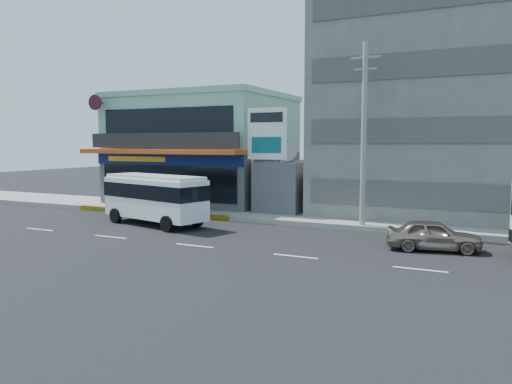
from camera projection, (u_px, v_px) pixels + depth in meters
ground at (194, 246)px, 23.00m from camera, size 120.00×120.00×0.00m
sidewalk at (354, 221)px, 29.35m from camera, size 70.00×5.00×0.30m
shop_building at (204, 152)px, 38.57m from camera, size 12.40×11.70×8.00m
concrete_building at (456, 107)px, 31.46m from camera, size 16.00×12.00×14.00m
gap_structure at (291, 187)px, 33.59m from camera, size 3.00×6.00×3.50m
satellite_dish at (285, 161)px, 32.52m from camera, size 1.50×1.50×0.15m
billboard at (267, 140)px, 30.99m from camera, size 2.60×0.18×6.90m
utility_pole_near at (364, 135)px, 26.55m from camera, size 1.60×0.30×10.00m
minibus at (155, 195)px, 28.71m from camera, size 7.21×3.83×2.88m
sedan at (434, 235)px, 21.95m from camera, size 4.25×2.37×1.37m
motorcycle_rider at (123, 205)px, 32.16m from camera, size 1.79×0.70×2.27m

